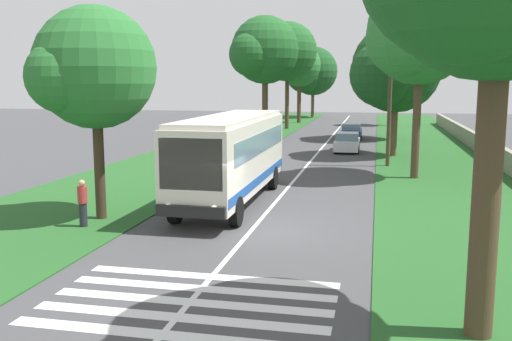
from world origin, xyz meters
The scene contains 20 objects.
ground centered at (0.00, 0.00, 0.00)m, with size 160.00×160.00×0.00m, color #424244.
grass_verge_left centered at (15.00, 8.20, 0.02)m, with size 120.00×8.00×0.04m, color #235623.
grass_verge_right centered at (15.00, -8.20, 0.02)m, with size 120.00×8.00×0.04m, color #235623.
centre_line centered at (15.00, 0.00, 0.00)m, with size 110.00×0.16×0.01m, color silver.
coach_bus centered at (4.39, 1.80, 2.15)m, with size 11.16×2.62×3.73m.
zebra_crossing centered at (-6.65, 0.00, 0.00)m, with size 4.05×6.80×0.01m.
trailing_car_0 centered at (23.83, -2.06, 0.67)m, with size 4.30×1.78×1.43m.
trailing_car_1 centered at (33.28, -1.95, 0.67)m, with size 4.30×1.78×1.43m.
roadside_tree_left_0 centered at (43.24, 5.79, 8.21)m, with size 7.95×6.53×11.60m.
roadside_tree_left_1 centered at (52.81, 5.67, 7.08)m, with size 6.21×5.34×9.86m.
roadside_tree_left_2 centered at (32.17, 6.03, 7.83)m, with size 7.08×6.10×11.01m.
roadside_tree_left_3 centered at (0.56, 6.01, 5.54)m, with size 5.13×4.48×7.86m.
roadside_tree_left_4 centered at (63.99, 5.28, 6.47)m, with size 8.97×7.12×10.16m.
roadside_tree_right_0 centered at (21.66, -5.16, 5.93)m, with size 7.40×6.16×9.12m.
roadside_tree_right_2 centered at (12.52, -6.07, 7.54)m, with size 7.01×5.54×10.46m.
roadside_tree_right_3 centered at (50.66, -5.55, 6.12)m, with size 5.51×4.76×8.60m.
roadside_tree_right_4 centered at (33.56, -5.18, 6.63)m, with size 8.52×6.88×10.17m.
utility_pole centered at (16.65, -4.90, 4.11)m, with size 0.24×1.40×7.85m.
roadside_wall centered at (20.00, -11.60, 0.67)m, with size 70.00×0.40×1.25m, color gray.
pedestrian centered at (-0.80, 5.95, 0.91)m, with size 0.34×0.34×1.69m.
Camera 1 is at (-18.79, -4.19, 5.14)m, focal length 39.82 mm.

